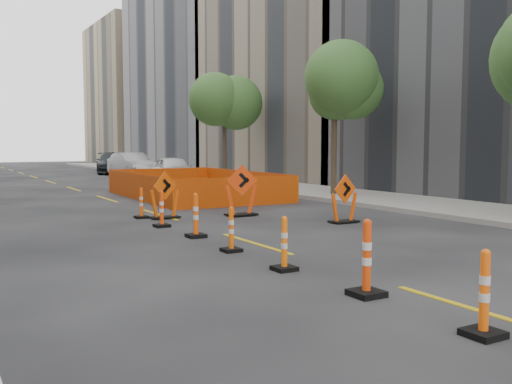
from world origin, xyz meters
TOP-DOWN VIEW (x-y plane):
  - ground_plane at (0.00, 0.00)m, footprint 140.00×140.00m
  - sidewalk_right at (9.00, 12.00)m, footprint 4.00×90.00m
  - bld_right_c at (17.00, 23.80)m, footprint 12.00×16.00m
  - bld_right_d at (17.00, 40.20)m, footprint 12.00×18.00m
  - bld_right_e at (17.00, 58.60)m, footprint 12.00×14.00m
  - tree_r_b at (8.40, 12.00)m, footprint 2.80×2.80m
  - tree_r_c at (8.40, 22.00)m, footprint 2.80×2.80m
  - channelizer_1 at (-0.81, -2.65)m, footprint 0.40×0.40m
  - channelizer_2 at (-0.80, -0.63)m, footprint 0.45×0.45m
  - channelizer_3 at (-0.91, 1.39)m, footprint 0.38×0.38m
  - channelizer_4 at (-0.90, 3.41)m, footprint 0.37×0.37m
  - channelizer_5 at (-0.79, 5.43)m, footprint 0.42×0.42m
  - channelizer_6 at (-0.88, 7.46)m, footprint 0.39×0.39m
  - channelizer_7 at (-0.76, 9.48)m, footprint 0.36×0.36m
  - chevron_sign_left at (-0.17, 9.06)m, footprint 1.07×0.83m
  - chevron_sign_center at (2.09, 8.46)m, footprint 1.22×0.99m
  - chevron_sign_right at (3.85, 5.65)m, footprint 0.98×0.66m
  - safety_fence at (3.42, 15.04)m, footprint 5.15×8.53m
  - parked_car_near at (5.88, 23.52)m, footprint 2.47×4.77m
  - parked_car_mid at (5.61, 30.13)m, footprint 2.04×5.12m
  - parked_car_far at (5.92, 36.00)m, footprint 3.47×5.89m

SIDE VIEW (x-z plane):
  - ground_plane at x=0.00m, z-range 0.00..0.00m
  - sidewalk_right at x=9.00m, z-range 0.00..0.15m
  - channelizer_7 at x=-0.76m, z-range 0.00..0.92m
  - channelizer_4 at x=-0.90m, z-range 0.00..0.93m
  - channelizer_3 at x=-0.91m, z-range 0.00..0.96m
  - channelizer_6 at x=-0.88m, z-range 0.00..0.98m
  - channelizer_1 at x=-0.81m, z-range 0.00..1.02m
  - safety_fence at x=3.42m, z-range 0.00..1.05m
  - channelizer_5 at x=-0.79m, z-range 0.00..1.06m
  - channelizer_2 at x=-0.80m, z-range 0.00..1.14m
  - chevron_sign_right at x=3.85m, z-range 0.00..1.37m
  - chevron_sign_left at x=-0.17m, z-range 0.00..1.41m
  - parked_car_near at x=5.88m, z-range 0.00..1.55m
  - chevron_sign_center at x=2.09m, z-range 0.00..1.58m
  - parked_car_far at x=5.92m, z-range 0.00..1.60m
  - parked_car_mid at x=5.61m, z-range 0.00..1.65m
  - tree_r_b at x=8.40m, z-range 1.55..7.50m
  - tree_r_c at x=8.40m, z-range 1.55..7.50m
  - bld_right_c at x=17.00m, z-range 0.00..14.00m
  - bld_right_e at x=17.00m, z-range 0.00..16.00m
  - bld_right_d at x=17.00m, z-range 0.00..20.00m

